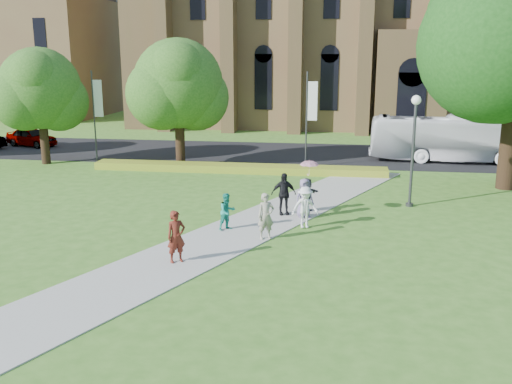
% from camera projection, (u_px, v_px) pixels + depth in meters
% --- Properties ---
extents(ground, '(160.00, 160.00, 0.00)m').
position_uv_depth(ground, '(229.00, 242.00, 22.01)').
color(ground, '#3B6E21').
rests_on(ground, ground).
extents(road, '(160.00, 10.00, 0.02)m').
position_uv_depth(road, '(282.00, 154.00, 41.22)').
color(road, black).
rests_on(road, ground).
extents(footpath, '(15.58, 28.54, 0.04)m').
position_uv_depth(footpath, '(234.00, 234.00, 22.97)').
color(footpath, '#B2B2A8').
rests_on(footpath, ground).
extents(flower_hedge, '(18.00, 1.40, 0.45)m').
position_uv_depth(flower_hedge, '(238.00, 168.00, 34.92)').
color(flower_hedge, gold).
rests_on(flower_hedge, ground).
extents(building_west, '(22.00, 14.00, 18.30)m').
position_uv_depth(building_west, '(6.00, 34.00, 65.00)').
color(building_west, brown).
rests_on(building_west, ground).
extents(streetlamp, '(0.44, 0.44, 5.24)m').
position_uv_depth(streetlamp, '(414.00, 138.00, 26.41)').
color(streetlamp, '#38383D').
rests_on(streetlamp, ground).
extents(street_tree_0, '(5.20, 5.20, 7.50)m').
position_uv_depth(street_tree_0, '(40.00, 89.00, 36.43)').
color(street_tree_0, '#332114').
rests_on(street_tree_0, ground).
extents(street_tree_1, '(5.60, 5.60, 8.05)m').
position_uv_depth(street_tree_1, '(178.00, 84.00, 35.55)').
color(street_tree_1, '#332114').
rests_on(street_tree_1, ground).
extents(banner_pole_0, '(0.70, 0.10, 6.00)m').
position_uv_depth(banner_pole_0, '(308.00, 114.00, 35.51)').
color(banner_pole_0, '#38383D').
rests_on(banner_pole_0, ground).
extents(banner_pole_1, '(0.70, 0.10, 6.00)m').
position_uv_depth(banner_pole_1, '(95.00, 111.00, 37.50)').
color(banner_pole_1, '#38383D').
rests_on(banner_pole_1, ground).
extents(tour_coach, '(11.11, 2.96, 3.07)m').
position_uv_depth(tour_coach, '(454.00, 139.00, 37.91)').
color(tour_coach, white).
rests_on(tour_coach, road).
extents(car_0, '(4.52, 2.90, 1.43)m').
position_uv_depth(car_0, '(31.00, 137.00, 44.32)').
color(car_0, gray).
rests_on(car_0, road).
extents(pedestrian_0, '(0.80, 0.76, 1.84)m').
position_uv_depth(pedestrian_0, '(176.00, 237.00, 19.64)').
color(pedestrian_0, '#5A1E14').
rests_on(pedestrian_0, footpath).
extents(pedestrian_1, '(0.94, 0.94, 1.53)m').
position_uv_depth(pedestrian_1, '(227.00, 212.00, 23.28)').
color(pedestrian_1, '#1C8E76').
rests_on(pedestrian_1, footpath).
extents(pedestrian_2, '(1.27, 0.96, 1.74)m').
position_uv_depth(pedestrian_2, '(305.00, 207.00, 23.55)').
color(pedestrian_2, silver).
rests_on(pedestrian_2, footpath).
extents(pedestrian_3, '(1.20, 0.76, 1.90)m').
position_uv_depth(pedestrian_3, '(284.00, 194.00, 25.45)').
color(pedestrian_3, black).
rests_on(pedestrian_3, footpath).
extents(pedestrian_4, '(1.02, 0.92, 1.74)m').
position_uv_depth(pedestrian_4, '(304.00, 198.00, 25.03)').
color(pedestrian_4, slate).
rests_on(pedestrian_4, footpath).
extents(pedestrian_5, '(1.03, 1.52, 1.57)m').
position_uv_depth(pedestrian_5, '(307.00, 195.00, 25.94)').
color(pedestrian_5, '#2D2B34').
rests_on(pedestrian_5, footpath).
extents(pedestrian_6, '(0.79, 0.68, 1.82)m').
position_uv_depth(pedestrian_6, '(266.00, 216.00, 22.11)').
color(pedestrian_6, gray).
rests_on(pedestrian_6, footpath).
extents(parasol, '(0.98, 0.98, 0.70)m').
position_uv_depth(parasol, '(309.00, 170.00, 24.81)').
color(parasol, '#CF92A2').
rests_on(parasol, pedestrian_4).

